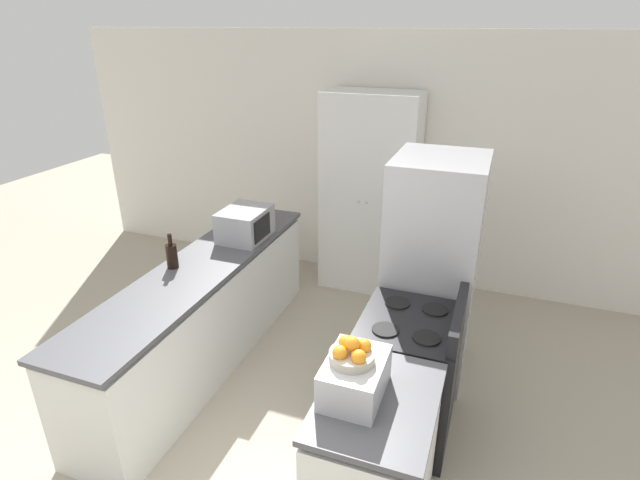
# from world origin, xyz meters

# --- Properties ---
(wall_back) EXTENTS (7.00, 0.06, 2.60)m
(wall_back) POSITION_xyz_m (0.00, 3.59, 1.30)
(wall_back) COLOR silver
(wall_back) RESTS_ON ground_plane
(counter_left) EXTENTS (0.60, 2.78, 0.89)m
(counter_left) POSITION_xyz_m (-0.85, 1.49, 0.43)
(counter_left) COLOR silver
(counter_left) RESTS_ON ground_plane
(counter_right) EXTENTS (0.60, 0.82, 0.89)m
(counter_right) POSITION_xyz_m (0.85, 0.51, 0.43)
(counter_right) COLOR silver
(counter_right) RESTS_ON ground_plane
(pantry_cabinet) EXTENTS (0.95, 0.54, 2.06)m
(pantry_cabinet) POSITION_xyz_m (0.05, 3.29, 1.03)
(pantry_cabinet) COLOR silver
(pantry_cabinet) RESTS_ON ground_plane
(stove) EXTENTS (0.66, 0.72, 1.05)m
(stove) POSITION_xyz_m (0.87, 1.30, 0.45)
(stove) COLOR black
(stove) RESTS_ON ground_plane
(refrigerator) EXTENTS (0.69, 0.75, 1.78)m
(refrigerator) POSITION_xyz_m (0.88, 2.07, 0.89)
(refrigerator) COLOR #A3A3A8
(refrigerator) RESTS_ON ground_plane
(microwave) EXTENTS (0.37, 0.47, 0.27)m
(microwave) POSITION_xyz_m (-0.76, 2.12, 1.02)
(microwave) COLOR #939399
(microwave) RESTS_ON counter_left
(wine_bottle) EXTENTS (0.09, 0.09, 0.28)m
(wine_bottle) POSITION_xyz_m (-1.02, 1.40, 0.99)
(wine_bottle) COLOR black
(wine_bottle) RESTS_ON counter_left
(toaster_oven) EXTENTS (0.30, 0.40, 0.21)m
(toaster_oven) POSITION_xyz_m (0.73, 0.50, 0.99)
(toaster_oven) COLOR #B2B2B7
(toaster_oven) RESTS_ON counter_right
(fruit_bowl) EXTENTS (0.23, 0.23, 0.14)m
(fruit_bowl) POSITION_xyz_m (0.71, 0.50, 1.14)
(fruit_bowl) COLOR #B2A893
(fruit_bowl) RESTS_ON toaster_oven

